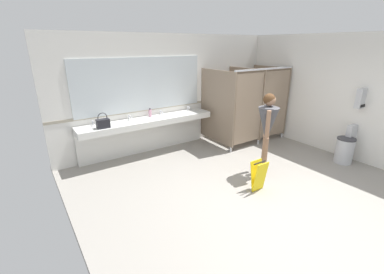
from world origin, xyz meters
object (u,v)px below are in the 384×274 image
(trash_bin, at_px, (344,150))
(person_standing, at_px, (267,125))
(paper_towel_dispenser_upper, at_px, (362,98))
(wet_floor_sign, at_px, (259,176))
(handbag, at_px, (103,123))
(soap_dispenser, at_px, (150,113))
(paper_towel_dispenser_lower, at_px, (353,133))

(trash_bin, bearing_deg, person_standing, 162.05)
(paper_towel_dispenser_upper, relative_size, wet_floor_sign, 0.75)
(handbag, xyz_separation_m, wet_floor_sign, (1.99, -2.52, -0.71))
(soap_dispenser, bearing_deg, paper_towel_dispenser_lower, -40.11)
(paper_towel_dispenser_lower, distance_m, person_standing, 2.35)
(paper_towel_dispenser_upper, distance_m, paper_towel_dispenser_lower, 0.81)
(paper_towel_dispenser_upper, distance_m, soap_dispenser, 4.74)
(soap_dispenser, distance_m, wet_floor_sign, 3.01)
(person_standing, height_order, handbag, person_standing)
(handbag, relative_size, wet_floor_sign, 0.58)
(soap_dispenser, bearing_deg, wet_floor_sign, -74.54)
(paper_towel_dispenser_lower, xyz_separation_m, handbag, (-4.80, 2.73, 0.36))
(handbag, height_order, soap_dispenser, handbag)
(soap_dispenser, bearing_deg, trash_bin, -42.74)
(paper_towel_dispenser_upper, xyz_separation_m, wet_floor_sign, (-2.81, 0.23, -1.15))
(soap_dispenser, relative_size, wet_floor_sign, 0.36)
(trash_bin, height_order, soap_dispenser, soap_dispenser)
(trash_bin, relative_size, handbag, 1.77)
(paper_towel_dispenser_lower, height_order, handbag, handbag)
(paper_towel_dispenser_lower, relative_size, person_standing, 0.24)
(wet_floor_sign, bearing_deg, soap_dispenser, 105.46)
(paper_towel_dispenser_upper, xyz_separation_m, soap_dispenser, (-3.59, 3.06, -0.46))
(person_standing, bearing_deg, handbag, 140.41)
(wet_floor_sign, bearing_deg, person_standing, 34.22)
(paper_towel_dispenser_lower, relative_size, trash_bin, 0.70)
(trash_bin, relative_size, person_standing, 0.35)
(trash_bin, distance_m, person_standing, 2.18)
(person_standing, bearing_deg, wet_floor_sign, -145.78)
(paper_towel_dispenser_upper, bearing_deg, wet_floor_sign, 175.23)
(person_standing, distance_m, soap_dispenser, 2.78)
(paper_towel_dispenser_upper, xyz_separation_m, paper_towel_dispenser_lower, (0.00, 0.03, -0.81))
(trash_bin, bearing_deg, soap_dispenser, 137.26)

